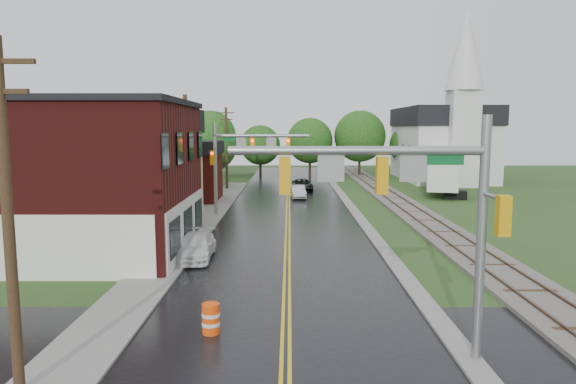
{
  "coord_description": "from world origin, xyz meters",
  "views": [
    {
      "loc": [
        0.11,
        -12.37,
        6.85
      ],
      "look_at": [
        0.04,
        14.1,
        3.5
      ],
      "focal_mm": 32.0,
      "sensor_mm": 36.0,
      "label": 1
    }
  ],
  "objects_px": {
    "church": "(445,135)",
    "tree_left_b": "(81,140)",
    "traffic_signal_far": "(243,152)",
    "semi_trailer": "(441,170)",
    "tree_left_e": "(210,145)",
    "sedan_silver": "(298,192)",
    "traffic_signal_near": "(408,194)",
    "suv_dark": "(302,185)",
    "utility_pole_b": "(187,159)",
    "construction_barrel": "(211,319)",
    "pickup_white": "(196,247)",
    "tree_left_c": "(152,150)",
    "utility_pole_a": "(8,215)",
    "brick_building": "(55,178)",
    "utility_pole_c": "(226,147)"
  },
  "relations": [
    {
      "from": "traffic_signal_far",
      "to": "tree_left_e",
      "type": "height_order",
      "value": "tree_left_e"
    },
    {
      "from": "traffic_signal_far",
      "to": "construction_barrel",
      "type": "height_order",
      "value": "traffic_signal_far"
    },
    {
      "from": "utility_pole_c",
      "to": "suv_dark",
      "type": "height_order",
      "value": "utility_pole_c"
    },
    {
      "from": "utility_pole_b",
      "to": "pickup_white",
      "type": "relative_size",
      "value": 2.01
    },
    {
      "from": "suv_dark",
      "to": "utility_pole_a",
      "type": "bearing_deg",
      "value": -103.03
    },
    {
      "from": "construction_barrel",
      "to": "tree_left_e",
      "type": "bearing_deg",
      "value": 98.61
    },
    {
      "from": "brick_building",
      "to": "traffic_signal_near",
      "type": "height_order",
      "value": "brick_building"
    },
    {
      "from": "tree_left_b",
      "to": "suv_dark",
      "type": "bearing_deg",
      "value": 28.66
    },
    {
      "from": "traffic_signal_near",
      "to": "sedan_silver",
      "type": "bearing_deg",
      "value": 94.15
    },
    {
      "from": "church",
      "to": "construction_barrel",
      "type": "height_order",
      "value": "church"
    },
    {
      "from": "tree_left_b",
      "to": "semi_trailer",
      "type": "xyz_separation_m",
      "value": [
        33.87,
        9.3,
        -3.32
      ]
    },
    {
      "from": "tree_left_e",
      "to": "traffic_signal_near",
      "type": "bearing_deg",
      "value": -74.32
    },
    {
      "from": "tree_left_b",
      "to": "semi_trailer",
      "type": "distance_m",
      "value": 35.28
    },
    {
      "from": "traffic_signal_far",
      "to": "utility_pole_b",
      "type": "bearing_deg",
      "value": -123.68
    },
    {
      "from": "semi_trailer",
      "to": "construction_barrel",
      "type": "height_order",
      "value": "semi_trailer"
    },
    {
      "from": "church",
      "to": "tree_left_c",
      "type": "height_order",
      "value": "church"
    },
    {
      "from": "tree_left_c",
      "to": "semi_trailer",
      "type": "height_order",
      "value": "tree_left_c"
    },
    {
      "from": "utility_pole_b",
      "to": "sedan_silver",
      "type": "relative_size",
      "value": 2.37
    },
    {
      "from": "semi_trailer",
      "to": "tree_left_e",
      "type": "bearing_deg",
      "value": 169.3
    },
    {
      "from": "utility_pole_b",
      "to": "semi_trailer",
      "type": "height_order",
      "value": "utility_pole_b"
    },
    {
      "from": "traffic_signal_far",
      "to": "semi_trailer",
      "type": "distance_m",
      "value": 24.25
    },
    {
      "from": "traffic_signal_near",
      "to": "pickup_white",
      "type": "relative_size",
      "value": 1.64
    },
    {
      "from": "traffic_signal_near",
      "to": "tree_left_c",
      "type": "xyz_separation_m",
      "value": [
        -17.32,
        37.9,
        -0.46
      ]
    },
    {
      "from": "tree_left_c",
      "to": "pickup_white",
      "type": "xyz_separation_m",
      "value": [
        9.05,
        -26.07,
        -3.86
      ]
    },
    {
      "from": "traffic_signal_far",
      "to": "utility_pole_b",
      "type": "distance_m",
      "value": 6.01
    },
    {
      "from": "church",
      "to": "utility_pole_a",
      "type": "height_order",
      "value": "church"
    },
    {
      "from": "utility_pole_c",
      "to": "construction_barrel",
      "type": "bearing_deg",
      "value": -83.86
    },
    {
      "from": "tree_left_b",
      "to": "semi_trailer",
      "type": "height_order",
      "value": "tree_left_b"
    },
    {
      "from": "brick_building",
      "to": "suv_dark",
      "type": "bearing_deg",
      "value": 63.04
    },
    {
      "from": "semi_trailer",
      "to": "church",
      "type": "bearing_deg",
      "value": 72.39
    },
    {
      "from": "utility_pole_b",
      "to": "tree_left_b",
      "type": "xyz_separation_m",
      "value": [
        -11.05,
        9.9,
        1.0
      ]
    },
    {
      "from": "traffic_signal_near",
      "to": "utility_pole_b",
      "type": "height_order",
      "value": "utility_pole_b"
    },
    {
      "from": "pickup_white",
      "to": "suv_dark",
      "type": "bearing_deg",
      "value": 76.55
    },
    {
      "from": "utility_pole_a",
      "to": "suv_dark",
      "type": "xyz_separation_m",
      "value": [
        8.29,
        42.46,
        -4.07
      ]
    },
    {
      "from": "tree_left_e",
      "to": "semi_trailer",
      "type": "distance_m",
      "value": 25.42
    },
    {
      "from": "utility_pole_b",
      "to": "tree_left_e",
      "type": "height_order",
      "value": "utility_pole_b"
    },
    {
      "from": "church",
      "to": "tree_left_b",
      "type": "xyz_separation_m",
      "value": [
        -37.85,
        -21.84,
        -0.12
      ]
    },
    {
      "from": "construction_barrel",
      "to": "church",
      "type": "bearing_deg",
      "value": 65.66
    },
    {
      "from": "traffic_signal_near",
      "to": "tree_left_c",
      "type": "height_order",
      "value": "tree_left_c"
    },
    {
      "from": "semi_trailer",
      "to": "sedan_silver",
      "type": "bearing_deg",
      "value": -163.92
    },
    {
      "from": "tree_left_e",
      "to": "sedan_silver",
      "type": "relative_size",
      "value": 2.15
    },
    {
      "from": "semi_trailer",
      "to": "traffic_signal_near",
      "type": "bearing_deg",
      "value": -107.75
    },
    {
      "from": "traffic_signal_near",
      "to": "sedan_silver",
      "type": "xyz_separation_m",
      "value": [
        -2.53,
        34.85,
        -4.34
      ]
    },
    {
      "from": "tree_left_e",
      "to": "sedan_silver",
      "type": "distance_m",
      "value": 13.97
    },
    {
      "from": "brick_building",
      "to": "traffic_signal_far",
      "type": "distance_m",
      "value": 15.03
    },
    {
      "from": "sedan_silver",
      "to": "construction_barrel",
      "type": "height_order",
      "value": "sedan_silver"
    },
    {
      "from": "utility_pole_a",
      "to": "tree_left_b",
      "type": "distance_m",
      "value": 33.77
    },
    {
      "from": "tree_left_e",
      "to": "tree_left_b",
      "type": "bearing_deg",
      "value": -122.74
    },
    {
      "from": "suv_dark",
      "to": "sedan_silver",
      "type": "distance_m",
      "value": 5.64
    },
    {
      "from": "brick_building",
      "to": "sedan_silver",
      "type": "xyz_separation_m",
      "value": [
        13.43,
        21.85,
        -3.53
      ]
    }
  ]
}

